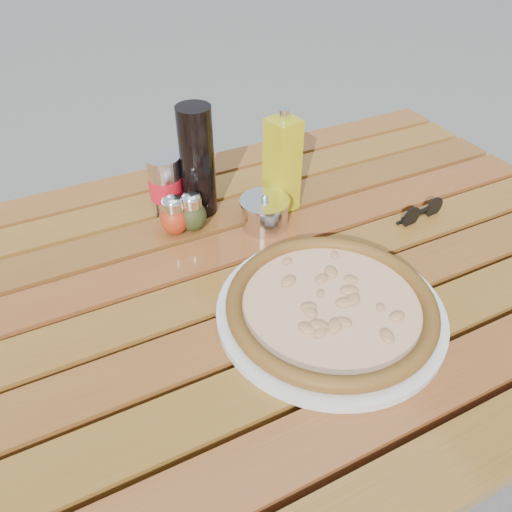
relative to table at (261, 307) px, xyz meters
name	(u,v)px	position (x,y,z in m)	size (l,w,h in m)	color
ground	(259,484)	(0.00, 0.00, -0.67)	(60.00, 60.00, 0.00)	#63645F
table	(261,307)	(0.00, 0.00, 0.00)	(1.40, 0.90, 0.75)	#35210C
plate	(330,311)	(0.06, -0.13, 0.08)	(0.36, 0.36, 0.01)	silver
pizza	(331,304)	(0.06, -0.13, 0.10)	(0.40, 0.40, 0.03)	#FFDFB6
pepper_shaker	(174,216)	(-0.09, 0.19, 0.11)	(0.06, 0.06, 0.08)	#BB3415
oregano_shaker	(192,212)	(-0.05, 0.18, 0.11)	(0.06, 0.06, 0.08)	#363B17
dark_bottle	(197,162)	(-0.02, 0.24, 0.19)	(0.07, 0.07, 0.22)	black
soda_can	(166,185)	(-0.08, 0.27, 0.13)	(0.07, 0.07, 0.12)	silver
olive_oil_cruet	(282,165)	(0.13, 0.17, 0.17)	(0.06, 0.06, 0.21)	#AFA012
parmesan_tin	(265,212)	(0.07, 0.13, 0.11)	(0.11, 0.11, 0.07)	silver
sunglasses	(422,212)	(0.36, 0.01, 0.09)	(0.11, 0.03, 0.04)	black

